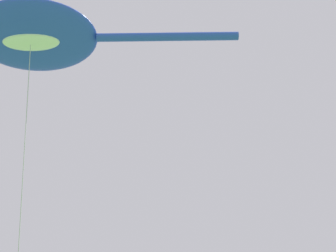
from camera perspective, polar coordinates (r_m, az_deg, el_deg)
The scene contains 1 object.
big_show_kite at distance 16.01m, azimuth -17.40°, elevation 11.61°, with size 6.35×9.23×15.28m.
Camera 1 is at (-8.30, 1.59, 1.71)m, focal length 44.34 mm.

